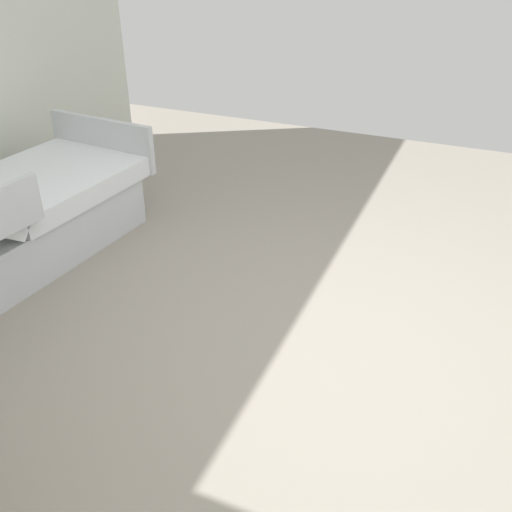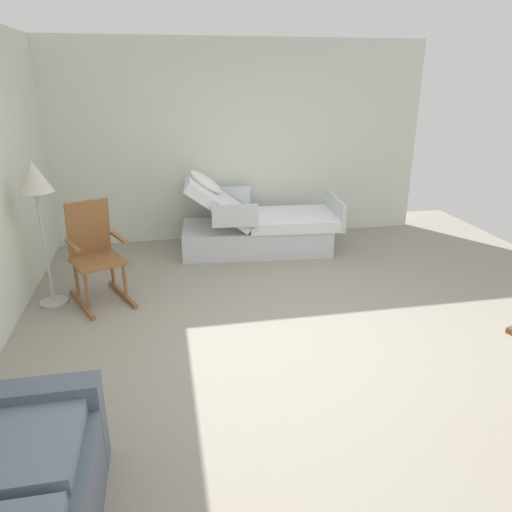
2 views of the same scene
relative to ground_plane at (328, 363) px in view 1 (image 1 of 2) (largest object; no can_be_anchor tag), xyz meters
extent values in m
plane|color=gray|center=(0.00, 0.00, 0.00)|extent=(7.37, 7.37, 0.00)
cube|color=white|center=(2.23, -0.57, 0.42)|extent=(1.01, 1.23, 0.14)
cube|color=silver|center=(2.18, -1.16, 0.53)|extent=(0.95, 0.14, 0.36)
cylinder|color=black|center=(1.84, -0.86, 0.05)|extent=(0.10, 0.10, 0.10)
cylinder|color=black|center=(2.56, -0.93, 0.05)|extent=(0.10, 0.10, 0.10)
camera|label=1|loc=(-0.55, 2.24, 2.00)|focal=40.16mm
camera|label=2|loc=(-3.75, 1.09, 2.22)|focal=33.72mm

